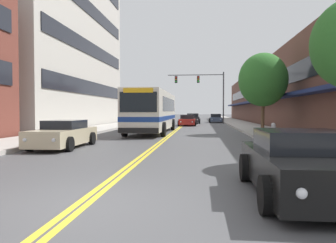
# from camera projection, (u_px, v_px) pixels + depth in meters

# --- Properties ---
(ground_plane) EXTENTS (240.00, 240.00, 0.00)m
(ground_plane) POSITION_uv_depth(u_px,v_px,m) (184.00, 124.00, 43.03)
(ground_plane) COLOR #4C4C4F
(sidewalk_left) EXTENTS (3.56, 106.00, 0.18)m
(sidewalk_left) POSITION_uv_depth(u_px,v_px,m) (130.00, 123.00, 43.75)
(sidewalk_left) COLOR #B2ADA5
(sidewalk_left) RESTS_ON ground_plane
(sidewalk_right) EXTENTS (3.56, 106.00, 0.18)m
(sidewalk_right) POSITION_uv_depth(u_px,v_px,m) (240.00, 124.00, 42.30)
(sidewalk_right) COLOR #B2ADA5
(sidewalk_right) RESTS_ON ground_plane
(centre_line) EXTENTS (0.34, 106.00, 0.01)m
(centre_line) POSITION_uv_depth(u_px,v_px,m) (184.00, 124.00, 43.03)
(centre_line) COLOR yellow
(centre_line) RESTS_ON ground_plane
(office_tower_left) EXTENTS (12.08, 24.26, 24.67)m
(office_tower_left) POSITION_uv_depth(u_px,v_px,m) (37.00, 12.00, 35.09)
(office_tower_left) COLOR #BCB7AD
(office_tower_left) RESTS_ON ground_plane
(storefront_row_right) EXTENTS (9.10, 68.00, 7.45)m
(storefront_row_right) POSITION_uv_depth(u_px,v_px,m) (288.00, 95.00, 41.59)
(storefront_row_right) COLOR brown
(storefront_row_right) RESTS_ON ground_plane
(city_bus) EXTENTS (2.94, 12.36, 3.19)m
(city_bus) POSITION_uv_depth(u_px,v_px,m) (153.00, 110.00, 26.27)
(city_bus) COLOR silver
(city_bus) RESTS_ON ground_plane
(car_white_parked_left_near) EXTENTS (2.08, 4.75, 1.32)m
(car_white_parked_left_near) POSITION_uv_depth(u_px,v_px,m) (145.00, 120.00, 38.99)
(car_white_parked_left_near) COLOR white
(car_white_parked_left_near) RESTS_ON ground_plane
(car_beige_parked_left_far) EXTENTS (2.00, 4.80, 1.29)m
(car_beige_parked_left_far) POSITION_uv_depth(u_px,v_px,m) (64.00, 135.00, 15.45)
(car_beige_parked_left_far) COLOR #BCAD89
(car_beige_parked_left_far) RESTS_ON ground_plane
(car_black_parked_right_foreground) EXTENTS (2.19, 4.42, 1.33)m
(car_black_parked_right_foreground) POSITION_uv_depth(u_px,v_px,m) (303.00, 165.00, 6.68)
(car_black_parked_right_foreground) COLOR black
(car_black_parked_right_foreground) RESTS_ON ground_plane
(car_slate_blue_parked_right_mid) EXTENTS (1.97, 4.39, 1.28)m
(car_slate_blue_parked_right_mid) POSITION_uv_depth(u_px,v_px,m) (216.00, 118.00, 49.24)
(car_slate_blue_parked_right_mid) COLOR #475675
(car_slate_blue_parked_right_mid) RESTS_ON ground_plane
(car_charcoal_moving_lead) EXTENTS (2.07, 4.59, 1.38)m
(car_charcoal_moving_lead) POSITION_uv_depth(u_px,v_px,m) (193.00, 119.00, 45.61)
(car_charcoal_moving_lead) COLOR #232328
(car_charcoal_moving_lead) RESTS_ON ground_plane
(car_red_moving_second) EXTENTS (2.08, 4.49, 1.28)m
(car_red_moving_second) POSITION_uv_depth(u_px,v_px,m) (187.00, 121.00, 38.42)
(car_red_moving_second) COLOR maroon
(car_red_moving_second) RESTS_ON ground_plane
(traffic_signal_mast) EXTENTS (7.54, 0.38, 6.91)m
(traffic_signal_mast) POSITION_uv_depth(u_px,v_px,m) (204.00, 87.00, 43.76)
(traffic_signal_mast) COLOR #47474C
(traffic_signal_mast) RESTS_ON ground_plane
(street_tree_right_mid) EXTENTS (3.57, 3.57, 5.81)m
(street_tree_right_mid) POSITION_uv_depth(u_px,v_px,m) (263.00, 80.00, 24.05)
(street_tree_right_mid) COLOR brown
(street_tree_right_mid) RESTS_ON sidewalk_right
(fire_hydrant) EXTENTS (0.34, 0.26, 0.94)m
(fire_hydrant) POSITION_uv_depth(u_px,v_px,m) (273.00, 132.00, 16.99)
(fire_hydrant) COLOR #B7B7BC
(fire_hydrant) RESTS_ON sidewalk_right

